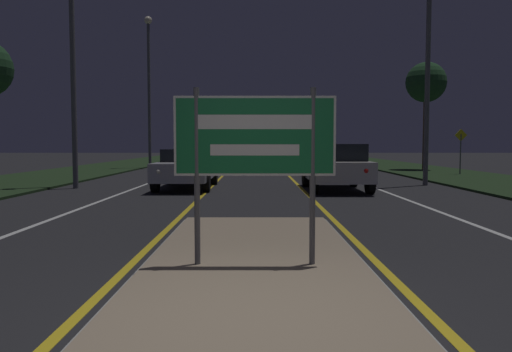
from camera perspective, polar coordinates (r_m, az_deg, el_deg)
The scene contains 21 objects.
ground_plane at distance 4.46m, azimuth -0.09°, elevation -16.74°, with size 160.00×160.00×0.00m, color #232326.
median_island at distance 6.15m, azimuth -0.03°, elevation -10.54°, with size 2.81×7.75×0.10m.
verge_left at distance 26.02m, azimuth -21.33°, elevation 0.13°, with size 5.00×100.00×0.08m.
verge_right at distance 26.01m, azimuth 21.50°, elevation 0.12°, with size 5.00×100.00×0.08m.
centre_line_yellow_left at distance 29.26m, azimuth -3.05°, elevation 0.68°, with size 0.12×70.00×0.01m.
centre_line_yellow_right at distance 29.26m, azimuth 3.21°, elevation 0.68°, with size 0.12×70.00×0.01m.
lane_line_white_left at distance 29.52m, azimuth -8.10°, elevation 0.67°, with size 0.12×70.00×0.01m.
lane_line_white_right at distance 29.51m, azimuth 8.26°, elevation 0.67°, with size 0.12×70.00×0.01m.
edge_line_white_left at distance 30.09m, azimuth -13.76°, elevation 0.66°, with size 0.10×70.00×0.01m.
edge_line_white_right at distance 30.09m, azimuth 13.93°, elevation 0.66°, with size 0.10×70.00×0.01m.
highway_sign at distance 5.96m, azimuth -0.03°, elevation 3.77°, with size 1.93×0.07×2.12m.
streetlight_left_near at distance 18.76m, azimuth -20.16°, elevation 15.09°, with size 0.48×0.48×8.53m.
streetlight_left_far at distance 31.61m, azimuth -12.03°, elevation 11.09°, with size 0.47×0.47×9.24m.
streetlight_right_near at distance 20.13m, azimuth 19.26°, elevation 16.55°, with size 0.45×0.45×10.31m.
car_receding_0 at distance 16.82m, azimuth 9.21°, elevation 1.15°, with size 1.95×4.32×1.55m.
car_receding_1 at distance 29.42m, azimuth 5.56°, elevation 2.26°, with size 1.95×4.38×1.56m.
car_receding_2 at distance 41.88m, azimuth 3.83°, elevation 2.60°, with size 1.92×4.41×1.39m.
car_receding_3 at distance 51.73m, azimuth 6.43°, elevation 2.85°, with size 1.90×4.24×1.48m.
car_approaching_0 at distance 17.64m, azimuth -7.75°, elevation 1.04°, with size 1.86×4.85×1.37m.
warning_sign at distance 26.12m, azimuth 22.46°, elevation 3.10°, with size 0.60×0.06×2.18m.
roadside_palm_right at distance 30.28m, azimuth 18.97°, elevation 10.00°, with size 2.26×2.26×6.08m.
Camera 1 is at (0.01, -4.17, 1.56)m, focal length 35.00 mm.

